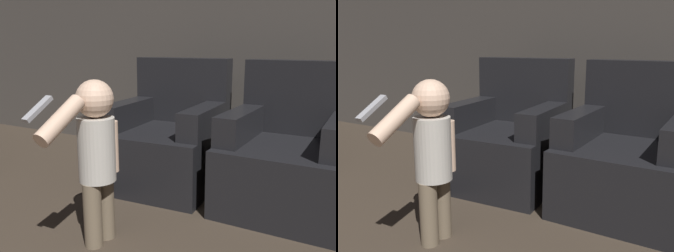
# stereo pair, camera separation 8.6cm
# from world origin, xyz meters

# --- Properties ---
(wall_back) EXTENTS (8.40, 0.05, 2.60)m
(wall_back) POSITION_xyz_m (0.00, 4.50, 1.30)
(wall_back) COLOR #423D38
(wall_back) RESTS_ON ground_plane
(armchair_left) EXTENTS (0.85, 0.90, 0.99)m
(armchair_left) POSITION_xyz_m (-0.16, 3.65, 0.34)
(armchair_left) COLOR black
(armchair_left) RESTS_ON ground_plane
(armchair_right) EXTENTS (0.81, 0.87, 0.99)m
(armchair_right) POSITION_xyz_m (0.77, 3.65, 0.34)
(armchair_right) COLOR black
(armchair_right) RESTS_ON ground_plane
(person_toddler) EXTENTS (0.20, 0.63, 0.92)m
(person_toddler) POSITION_xyz_m (-0.05, 2.62, 0.55)
(person_toddler) COLOR brown
(person_toddler) RESTS_ON ground_plane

